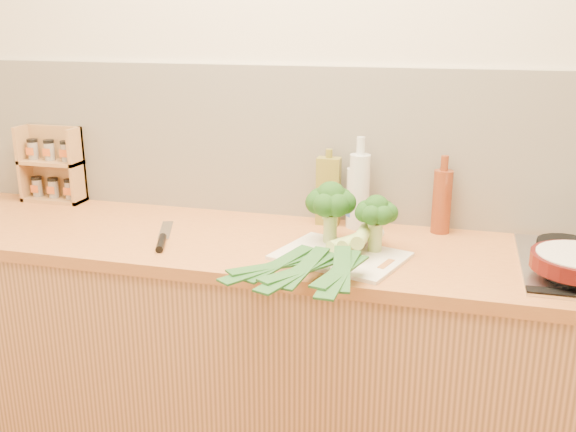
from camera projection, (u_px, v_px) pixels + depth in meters
The scene contains 14 objects.
room_shell at pixel (305, 144), 2.28m from camera, with size 3.50×3.50×3.50m.
counter at pixel (283, 364), 2.22m from camera, with size 3.20×0.62×0.90m.
chopping_board at pixel (340, 256), 1.94m from camera, with size 0.37×0.27×0.01m, color white.
broccoli_left at pixel (331, 202), 2.01m from camera, with size 0.16×0.16×0.20m.
broccoli_right at pixel (376, 213), 1.94m from camera, with size 0.13×0.13×0.18m.
leek_front at pixel (326, 249), 1.92m from camera, with size 0.38×0.55×0.04m.
leek_mid at pixel (339, 249), 1.86m from camera, with size 0.26×0.60×0.04m.
leek_back at pixel (357, 244), 1.85m from camera, with size 0.11×0.66×0.04m.
chefs_knife at pixel (162, 240), 2.08m from camera, with size 0.14×0.31×0.02m.
spice_rack at pixel (54, 169), 2.53m from camera, with size 0.25×0.10×0.30m.
oil_tin at pixel (328, 191), 2.23m from camera, with size 0.08×0.05×0.27m.
glass_bottle at pixel (359, 190), 2.19m from camera, with size 0.07×0.07×0.32m.
amber_bottle at pixel (442, 200), 2.15m from camera, with size 0.06×0.06×0.27m.
water_bottle at pixel (357, 200), 2.21m from camera, with size 0.08×0.08×0.24m.
Camera 1 is at (0.53, -0.70, 1.59)m, focal length 40.00 mm.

